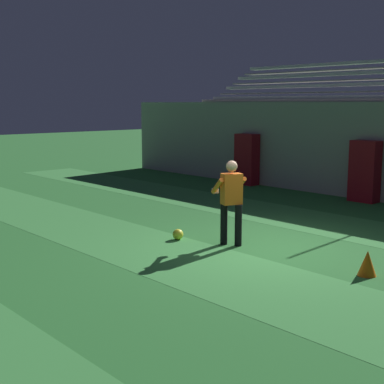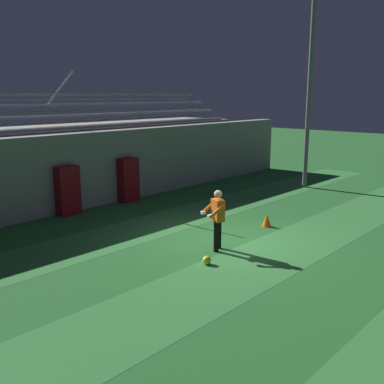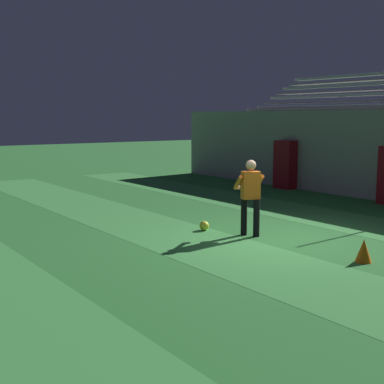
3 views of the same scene
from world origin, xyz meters
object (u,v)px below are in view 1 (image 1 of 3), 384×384
Objects in this scene: padding_pillar_gate_left at (365,171)px; soccer_ball at (178,234)px; padding_pillar_far_left at (247,159)px; traffic_cone at (367,263)px; goalkeeper at (231,197)px.

padding_pillar_gate_left reaches higher than soccer_ball.
padding_pillar_gate_left is 1.00× the size of padding_pillar_far_left.
traffic_cone reaches higher than soccer_ball.
traffic_cone is (7.90, -5.98, -0.66)m from padding_pillar_far_left.
padding_pillar_far_left is at bearing 180.00° from padding_pillar_gate_left.
padding_pillar_gate_left is at bearing 0.00° from padding_pillar_far_left.
padding_pillar_far_left is (-4.42, 0.00, 0.00)m from padding_pillar_gate_left.
soccer_ball is (-1.00, -0.50, -0.84)m from goalkeeper.
padding_pillar_far_left is 1.04× the size of goalkeeper.
goalkeeper reaches higher than traffic_cone.
padding_pillar_gate_left is 4.12× the size of traffic_cone.
traffic_cone is at bearing -59.76° from padding_pillar_gate_left.
padding_pillar_gate_left and padding_pillar_far_left have the same top height.
soccer_ball is (-0.33, -6.71, -0.76)m from padding_pillar_gate_left.
soccer_ball is at bearing -153.47° from goalkeeper.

